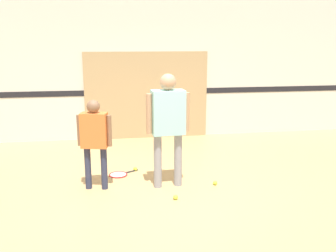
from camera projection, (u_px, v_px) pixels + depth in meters
ground_plane at (160, 193)px, 5.35m from camera, size 16.00×16.00×0.00m
wall_back at (139, 66)px, 8.08m from camera, size 16.00×0.07×3.20m
wall_panel at (147, 96)px, 8.19m from camera, size 2.68×0.05×1.89m
person_instructor at (168, 118)px, 5.37m from camera, size 0.63×0.29×1.67m
person_student_left at (95, 135)px, 5.33m from camera, size 0.49×0.28×1.32m
racket_spare_on_floor at (119, 174)px, 6.05m from camera, size 0.53×0.40×0.03m
tennis_ball_near_instructor at (176, 197)px, 5.12m from camera, size 0.07×0.07×0.07m
tennis_ball_by_spare_racket at (135, 169)px, 6.24m from camera, size 0.07×0.07×0.07m
tennis_ball_stray_left at (215, 183)px, 5.63m from camera, size 0.07×0.07×0.07m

